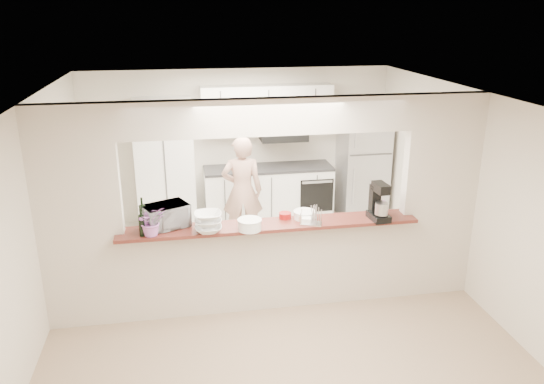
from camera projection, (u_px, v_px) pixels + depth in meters
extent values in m
plane|color=tan|center=(269.00, 305.00, 6.39)|extent=(6.00, 6.00, 0.00)
cube|color=beige|center=(252.00, 251.00, 7.83)|extent=(5.00, 2.90, 0.01)
cube|color=beige|center=(80.00, 221.00, 5.64)|extent=(0.90, 0.15, 2.50)
cube|color=beige|center=(438.00, 198.00, 6.32)|extent=(0.90, 0.15, 2.50)
cube|color=beige|center=(269.00, 117.00, 5.64)|extent=(3.20, 0.15, 0.40)
cube|color=beige|center=(269.00, 266.00, 6.22)|extent=(3.20, 0.15, 1.05)
cube|color=maroon|center=(270.00, 225.00, 5.99)|extent=(3.40, 0.38, 0.04)
cube|color=white|center=(165.00, 165.00, 8.36)|extent=(0.90, 0.60, 2.10)
cube|color=white|center=(268.00, 195.00, 8.83)|extent=(2.10, 0.60, 0.90)
cube|color=#2E2E31|center=(268.00, 168.00, 8.67)|extent=(2.10, 0.62, 0.04)
cube|color=white|center=(267.00, 109.00, 8.48)|extent=(2.10, 0.35, 0.75)
cube|color=black|center=(283.00, 136.00, 8.57)|extent=(0.75, 0.45, 0.12)
cube|color=black|center=(317.00, 196.00, 8.65)|extent=(0.55, 0.02, 0.55)
cube|color=#BDBCC2|center=(362.00, 168.00, 8.92)|extent=(0.75, 0.70, 1.70)
imported|color=#D973CC|center=(151.00, 221.00, 5.62)|extent=(0.37, 0.35, 0.32)
cylinder|color=black|center=(143.00, 217.00, 5.82)|extent=(0.07, 0.07, 0.26)
cylinder|color=black|center=(142.00, 202.00, 5.77)|extent=(0.02, 0.02, 0.09)
cylinder|color=black|center=(142.00, 226.00, 5.62)|extent=(0.06, 0.06, 0.24)
cylinder|color=black|center=(141.00, 212.00, 5.57)|extent=(0.02, 0.02, 0.08)
imported|color=#A3A2A7|center=(166.00, 216.00, 5.85)|extent=(0.56, 0.49, 0.26)
imported|color=silver|center=(208.00, 223.00, 5.72)|extent=(0.30, 0.30, 0.22)
cylinder|color=white|center=(250.00, 225.00, 5.80)|extent=(0.26, 0.26, 0.11)
cylinder|color=white|center=(250.00, 220.00, 5.78)|extent=(0.27, 0.27, 0.01)
cylinder|color=white|center=(305.00, 215.00, 6.12)|extent=(0.25, 0.25, 0.08)
cylinder|color=white|center=(305.00, 211.00, 6.10)|extent=(0.26, 0.26, 0.01)
cylinder|color=maroon|center=(285.00, 215.00, 6.13)|extent=(0.14, 0.14, 0.07)
cylinder|color=#C8AE8D|center=(304.00, 218.00, 6.06)|extent=(0.15, 0.15, 0.07)
cube|color=silver|center=(311.00, 224.00, 5.96)|extent=(0.27, 0.21, 0.02)
cube|color=white|center=(311.00, 220.00, 5.95)|extent=(0.13, 0.13, 0.06)
cube|color=black|center=(378.00, 217.00, 6.09)|extent=(0.21, 0.31, 0.07)
cube|color=black|center=(376.00, 198.00, 6.12)|extent=(0.13, 0.12, 0.32)
cube|color=black|center=(381.00, 188.00, 5.96)|extent=(0.15, 0.26, 0.11)
cylinder|color=#B7B7BC|center=(382.00, 209.00, 5.99)|extent=(0.15, 0.15, 0.14)
imported|color=#B461B2|center=(377.00, 198.00, 6.23)|extent=(0.22, 0.22, 0.38)
imported|color=tan|center=(242.00, 192.00, 7.83)|extent=(0.64, 0.46, 1.66)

